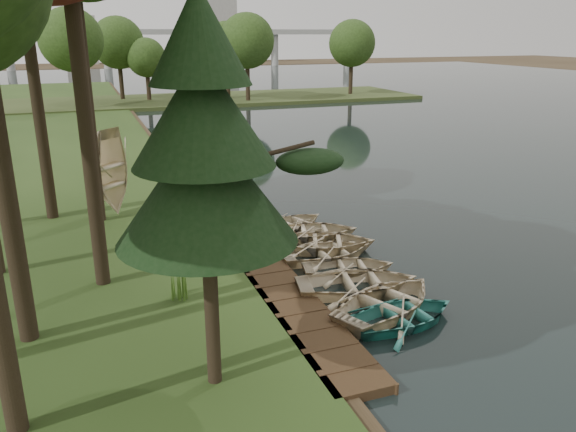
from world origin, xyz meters
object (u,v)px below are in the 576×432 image
object	(u,v)px
rowboat_1	(388,299)
rowboat_0	(404,313)
rowboat_2	(358,281)
stored_rowboat	(115,206)
boardwalk	(260,265)
pine_tree	(204,145)

from	to	relation	value
rowboat_1	rowboat_0	bearing A→B (deg)	160.35
rowboat_2	stored_rowboat	size ratio (longest dim) A/B	1.03
boardwalk	rowboat_2	distance (m)	3.77
rowboat_2	pine_tree	size ratio (longest dim) A/B	0.46
boardwalk	rowboat_1	xyz separation A→B (m)	(2.55, -4.44, 0.31)
rowboat_0	stored_rowboat	distance (m)	14.29
rowboat_0	pine_tree	xyz separation A→B (m)	(-5.71, -1.17, 5.38)
rowboat_2	rowboat_0	bearing A→B (deg)	-161.26
rowboat_1	stored_rowboat	xyz separation A→B (m)	(-6.90, 11.68, 0.23)
boardwalk	rowboat_2	world-z (taller)	rowboat_2
rowboat_1	rowboat_2	distance (m)	1.50
rowboat_1	rowboat_2	size ratio (longest dim) A/B	1.02
boardwalk	rowboat_1	bearing A→B (deg)	-60.13
rowboat_1	rowboat_2	xyz separation A→B (m)	(-0.24, 1.48, -0.01)
rowboat_2	stored_rowboat	xyz separation A→B (m)	(-6.66, 10.20, 0.24)
boardwalk	stored_rowboat	world-z (taller)	stored_rowboat
rowboat_1	pine_tree	world-z (taller)	pine_tree
boardwalk	pine_tree	size ratio (longest dim) A/B	1.87
stored_rowboat	pine_tree	distance (m)	14.61
stored_rowboat	pine_tree	world-z (taller)	pine_tree
pine_tree	stored_rowboat	bearing A→B (deg)	95.27
rowboat_0	rowboat_2	distance (m)	2.29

